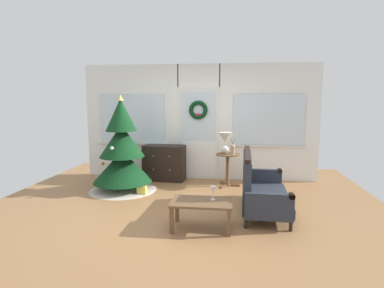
# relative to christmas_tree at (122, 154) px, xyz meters

# --- Properties ---
(ground_plane) EXTENTS (6.76, 6.76, 0.00)m
(ground_plane) POSITION_rel_christmas_tree_xyz_m (1.38, -0.92, -0.71)
(ground_plane) COLOR #996B42
(back_wall_with_door) EXTENTS (5.20, 0.19, 2.55)m
(back_wall_with_door) POSITION_rel_christmas_tree_xyz_m (1.38, 1.16, 0.57)
(back_wall_with_door) COLOR white
(back_wall_with_door) RESTS_ON ground
(christmas_tree) EXTENTS (1.32, 1.32, 1.88)m
(christmas_tree) POSITION_rel_christmas_tree_xyz_m (0.00, 0.00, 0.00)
(christmas_tree) COLOR #4C331E
(christmas_tree) RESTS_ON ground
(dresser_cabinet) EXTENTS (0.92, 0.48, 0.78)m
(dresser_cabinet) POSITION_rel_christmas_tree_xyz_m (0.65, 0.87, -0.32)
(dresser_cabinet) COLOR black
(dresser_cabinet) RESTS_ON ground
(settee_sofa) EXTENTS (0.77, 1.63, 0.96)m
(settee_sofa) POSITION_rel_christmas_tree_xyz_m (2.56, -0.84, -0.34)
(settee_sofa) COLOR black
(settee_sofa) RESTS_ON ground
(side_table) EXTENTS (0.50, 0.48, 0.67)m
(side_table) POSITION_rel_christmas_tree_xyz_m (2.04, 0.57, -0.23)
(side_table) COLOR brown
(side_table) RESTS_ON ground
(table_lamp) EXTENTS (0.28, 0.28, 0.44)m
(table_lamp) POSITION_rel_christmas_tree_xyz_m (1.98, 0.61, 0.24)
(table_lamp) COLOR silver
(table_lamp) RESTS_ON side_table
(flower_vase) EXTENTS (0.11, 0.10, 0.35)m
(flower_vase) POSITION_rel_christmas_tree_xyz_m (2.14, 0.51, 0.08)
(flower_vase) COLOR tan
(flower_vase) RESTS_ON side_table
(coffee_table) EXTENTS (0.84, 0.53, 0.39)m
(coffee_table) POSITION_rel_christmas_tree_xyz_m (1.72, -1.66, -0.38)
(coffee_table) COLOR brown
(coffee_table) RESTS_ON ground
(wine_glass) EXTENTS (0.08, 0.08, 0.20)m
(wine_glass) POSITION_rel_christmas_tree_xyz_m (1.88, -1.58, -0.18)
(wine_glass) COLOR silver
(wine_glass) RESTS_ON coffee_table
(gift_box) EXTENTS (0.16, 0.15, 0.16)m
(gift_box) POSITION_rel_christmas_tree_xyz_m (0.45, -0.23, -0.63)
(gift_box) COLOR #D8C64C
(gift_box) RESTS_ON ground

